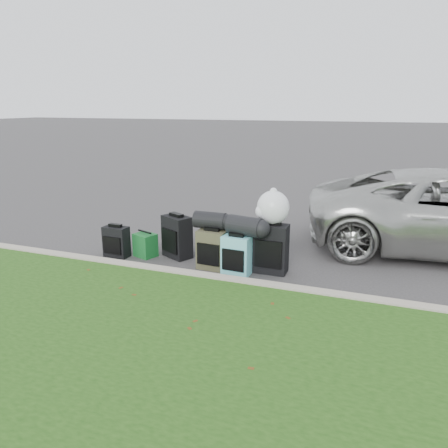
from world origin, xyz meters
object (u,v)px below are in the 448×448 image
(suitcase_olive, at_px, (212,250))
(tote_navy, at_px, (207,244))
(suitcase_large_black_right, at_px, (271,249))
(tote_green, at_px, (145,245))
(suitcase_teal, at_px, (236,256))
(suitcase_large_black_left, at_px, (177,237))
(suitcase_small_black, at_px, (116,242))

(suitcase_olive, relative_size, tote_navy, 2.01)
(suitcase_large_black_right, bearing_deg, tote_green, -179.08)
(suitcase_teal, bearing_deg, tote_navy, 139.45)
(suitcase_teal, height_order, tote_navy, suitcase_teal)
(suitcase_teal, xyz_separation_m, tote_navy, (-0.78, 0.74, -0.14))
(suitcase_large_black_left, bearing_deg, tote_navy, 69.34)
(suitcase_large_black_left, height_order, suitcase_olive, suitcase_large_black_left)
(tote_green, bearing_deg, suitcase_teal, 12.15)
(suitcase_small_black, bearing_deg, suitcase_olive, 4.01)
(suitcase_large_black_left, bearing_deg, suitcase_teal, 8.08)
(suitcase_olive, distance_m, tote_green, 1.26)
(suitcase_olive, relative_size, suitcase_large_black_right, 0.82)
(suitcase_small_black, distance_m, suitcase_large_black_right, 2.57)
(suitcase_olive, bearing_deg, suitcase_teal, -10.79)
(suitcase_large_black_right, bearing_deg, suitcase_small_black, -175.32)
(suitcase_large_black_left, relative_size, tote_green, 1.80)
(suitcase_teal, relative_size, tote_green, 1.52)
(suitcase_large_black_left, relative_size, suitcase_large_black_right, 0.94)
(suitcase_small_black, xyz_separation_m, tote_green, (0.44, 0.18, -0.06))
(suitcase_teal, relative_size, suitcase_large_black_right, 0.79)
(suitcase_small_black, height_order, suitcase_teal, suitcase_teal)
(suitcase_large_black_left, xyz_separation_m, suitcase_large_black_right, (1.61, -0.12, 0.02))
(suitcase_olive, height_order, suitcase_teal, suitcase_olive)
(suitcase_large_black_right, distance_m, tote_green, 2.13)
(tote_green, bearing_deg, suitcase_small_black, -138.12)
(suitcase_large_black_right, bearing_deg, tote_navy, 158.88)
(suitcase_olive, xyz_separation_m, tote_navy, (-0.36, 0.64, -0.15))
(suitcase_large_black_left, xyz_separation_m, tote_navy, (0.38, 0.35, -0.20))
(suitcase_large_black_left, relative_size, suitcase_olive, 1.15)
(tote_green, xyz_separation_m, tote_navy, (0.89, 0.51, -0.04))
(suitcase_teal, bearing_deg, suitcase_small_black, -178.53)
(suitcase_olive, xyz_separation_m, suitcase_teal, (0.42, -0.10, -0.01))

